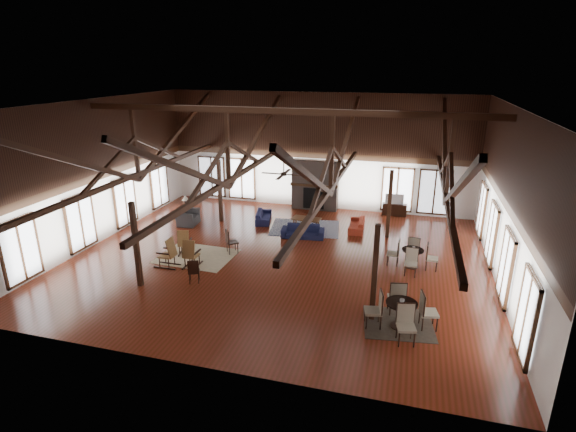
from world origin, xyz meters
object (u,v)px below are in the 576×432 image
(sofa_navy_front, at_px, (303,231))
(armchair, at_px, (187,217))
(sofa_orange, at_px, (357,225))
(coffee_table, at_px, (306,219))
(cafe_table_near, at_px, (401,310))
(sofa_navy_left, at_px, (264,216))
(tv_console, at_px, (395,209))
(cafe_table_far, at_px, (412,255))

(sofa_navy_front, height_order, armchair, armchair)
(sofa_orange, height_order, coffee_table, sofa_orange)
(coffee_table, relative_size, cafe_table_near, 0.62)
(sofa_navy_left, xyz_separation_m, sofa_orange, (4.55, 0.02, 0.00))
(sofa_navy_front, xyz_separation_m, cafe_table_near, (4.47, -6.20, 0.28))
(sofa_navy_left, height_order, coffee_table, coffee_table)
(sofa_navy_left, distance_m, armchair, 3.68)
(sofa_navy_left, relative_size, armchair, 1.58)
(coffee_table, xyz_separation_m, cafe_table_near, (4.59, -7.37, 0.12))
(sofa_navy_front, bearing_deg, coffee_table, 88.32)
(cafe_table_near, relative_size, tv_console, 1.81)
(sofa_navy_left, xyz_separation_m, cafe_table_near, (6.83, -7.78, 0.31))
(cafe_table_near, bearing_deg, sofa_navy_front, 125.78)
(sofa_orange, bearing_deg, cafe_table_far, 33.12)
(coffee_table, distance_m, cafe_table_near, 8.68)
(armchair, relative_size, tv_console, 0.90)
(sofa_navy_left, xyz_separation_m, cafe_table_far, (7.09, -3.45, 0.25))
(armchair, relative_size, cafe_table_far, 0.56)
(cafe_table_far, bearing_deg, tv_console, 98.83)
(coffee_table, bearing_deg, cafe_table_far, -26.25)
(cafe_table_near, bearing_deg, sofa_orange, 106.31)
(sofa_navy_left, xyz_separation_m, coffee_table, (2.25, -0.40, 0.19))
(sofa_navy_front, bearing_deg, sofa_orange, 28.63)
(coffee_table, relative_size, cafe_table_far, 0.71)
(armchair, distance_m, tv_console, 10.38)
(sofa_navy_left, distance_m, tv_console, 6.71)
(sofa_navy_front, relative_size, cafe_table_near, 0.87)
(sofa_navy_front, distance_m, sofa_orange, 2.71)
(coffee_table, bearing_deg, sofa_orange, 16.25)
(cafe_table_near, bearing_deg, cafe_table_far, 86.55)
(tv_console, bearing_deg, cafe_table_far, -81.17)
(sofa_navy_front, distance_m, armchair, 5.75)
(coffee_table, height_order, cafe_table_near, cafe_table_near)
(sofa_navy_left, xyz_separation_m, tv_console, (6.14, 2.71, 0.05))
(armchair, height_order, tv_console, armchair)
(sofa_orange, relative_size, coffee_table, 1.27)
(sofa_navy_left, bearing_deg, sofa_navy_front, -136.84)
(tv_console, bearing_deg, sofa_navy_front, -131.43)
(cafe_table_far, bearing_deg, sofa_navy_front, 158.38)
(armchair, xyz_separation_m, tv_console, (9.52, 4.13, -0.05))
(sofa_navy_left, height_order, tv_console, tv_console)
(sofa_orange, height_order, cafe_table_near, cafe_table_near)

